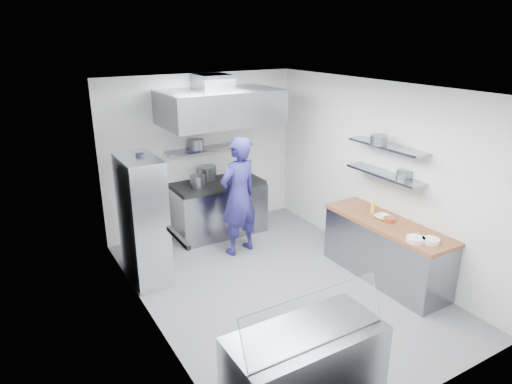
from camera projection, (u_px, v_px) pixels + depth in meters
floor at (277, 286)px, 6.57m from camera, size 5.00×5.00×0.00m
ceiling at (281, 88)px, 5.64m from camera, size 5.00×5.00×0.00m
wall_back at (202, 154)px, 8.13m from camera, size 3.60×2.80×0.02m
wall_front at (432, 275)px, 4.07m from camera, size 3.60×2.80×0.02m
wall_left at (148, 221)px, 5.24m from camera, size 2.80×5.00×0.02m
wall_right at (377, 174)px, 6.97m from camera, size 2.80×5.00×0.02m
gas_range at (218, 209)px, 8.17m from camera, size 1.60×0.80×0.90m
cooktop at (218, 184)px, 8.01m from camera, size 1.57×0.78×0.06m
stock_pot_left at (198, 181)px, 7.72m from camera, size 0.27×0.27×0.20m
stock_pot_mid at (207, 173)px, 8.12m from camera, size 0.33×0.33×0.24m
over_range_shelf at (211, 148)px, 8.01m from camera, size 1.60×0.30×0.04m
shelf_pot_a at (196, 144)px, 7.82m from camera, size 0.25×0.25×0.18m
extractor_hood at (220, 107)px, 7.41m from camera, size 1.90×1.15×0.55m
hood_duct at (213, 82)px, 7.47m from camera, size 0.55×0.55×0.24m
red_firebox at (133, 163)px, 7.48m from camera, size 0.22×0.10×0.26m
chef at (239, 196)px, 7.28m from camera, size 0.79×0.60×1.94m
wire_rack at (143, 220)px, 6.47m from camera, size 0.50×0.90×1.85m
rack_bin_a at (150, 235)px, 6.30m from camera, size 0.17×0.22×0.19m
rack_bin_b at (135, 190)px, 6.57m from camera, size 0.16×0.20×0.18m
rack_jar at (140, 160)px, 6.25m from camera, size 0.12×0.12×0.18m
knife_strip at (178, 238)px, 4.47m from camera, size 0.04×0.55×0.05m
prep_counter_base at (385, 252)px, 6.65m from camera, size 0.62×2.00×0.84m
prep_counter_top at (388, 224)px, 6.50m from camera, size 0.65×2.04×0.06m
plate_stack_a at (431, 241)px, 5.83m from camera, size 0.22×0.22×0.06m
plate_stack_b at (416, 239)px, 5.87m from camera, size 0.24×0.24×0.06m
copper_pan at (389, 220)px, 6.49m from camera, size 0.17×0.17×0.06m
squeeze_bottle at (373, 207)px, 6.78m from camera, size 0.06×0.06×0.18m
mixing_bowl at (382, 217)px, 6.58m from camera, size 0.24×0.24×0.06m
wall_shelf_lower at (385, 174)px, 6.61m from camera, size 0.30×1.30×0.04m
wall_shelf_upper at (387, 146)px, 6.47m from camera, size 0.30×1.30×0.04m
shelf_pot_c at (404, 174)px, 6.42m from camera, size 0.22×0.22×0.10m
shelf_pot_d at (379, 140)px, 6.45m from camera, size 0.25×0.25×0.14m
display_case at (305, 370)px, 4.32m from camera, size 1.50×0.70×0.85m
display_glass at (315, 319)px, 4.01m from camera, size 1.47×0.19×0.42m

